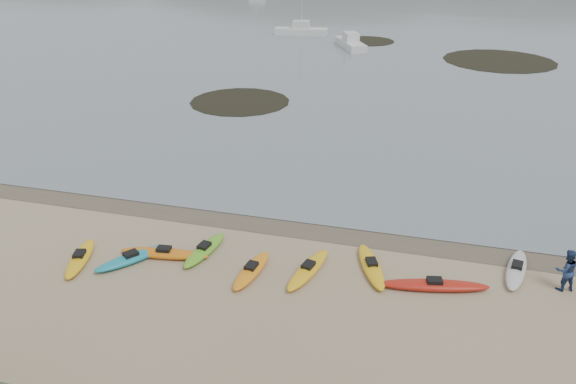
% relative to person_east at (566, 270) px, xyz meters
% --- Properties ---
extents(ground, '(600.00, 600.00, 0.00)m').
position_rel_person_east_xyz_m(ground, '(-11.28, 2.43, -0.84)').
color(ground, tan).
rests_on(ground, ground).
extents(wet_sand, '(60.00, 60.00, 0.00)m').
position_rel_person_east_xyz_m(wet_sand, '(-11.28, 2.13, -0.83)').
color(wet_sand, brown).
rests_on(wet_sand, ground).
extents(kayaks, '(18.35, 6.84, 0.34)m').
position_rel_person_east_xyz_m(kayaks, '(-10.74, -1.45, -0.67)').
color(kayaks, yellow).
rests_on(kayaks, ground).
extents(person_east, '(0.98, 0.87, 1.67)m').
position_rel_person_east_xyz_m(person_east, '(0.00, 0.00, 0.00)').
color(person_east, navy).
rests_on(person_east, ground).
extents(kelp_mats, '(29.40, 33.70, 0.04)m').
position_rel_person_east_xyz_m(kelp_mats, '(-7.58, 35.65, -0.81)').
color(kelp_mats, black).
rests_on(kelp_mats, water).
extents(moored_boats, '(89.97, 75.28, 1.26)m').
position_rel_person_east_xyz_m(moored_boats, '(-5.24, 83.85, -0.29)').
color(moored_boats, silver).
rests_on(moored_boats, ground).
extents(far_hills, '(550.00, 135.00, 80.00)m').
position_rel_person_east_xyz_m(far_hills, '(28.10, 196.40, -16.77)').
color(far_hills, '#384235').
rests_on(far_hills, ground).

